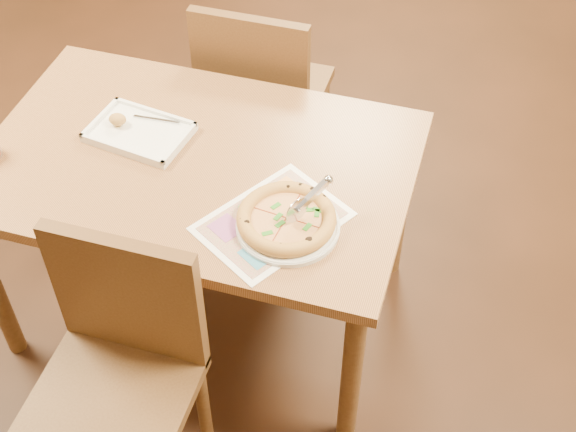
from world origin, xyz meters
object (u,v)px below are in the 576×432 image
(dining_table, at_px, (198,180))
(menu, at_px, (273,221))
(pizza, at_px, (286,219))
(pizza_cutter, at_px, (308,200))
(chair_near, at_px, (119,349))
(chair_far, at_px, (259,84))
(plate, at_px, (288,227))
(appetizer_tray, at_px, (138,132))

(dining_table, xyz_separation_m, menu, (0.30, -0.18, 0.09))
(pizza, height_order, pizza_cutter, pizza_cutter)
(chair_near, distance_m, chair_far, 1.20)
(chair_far, relative_size, pizza, 1.70)
(chair_near, distance_m, menu, 0.54)
(dining_table, bearing_deg, pizza, -28.37)
(dining_table, height_order, plate, plate)
(pizza_cutter, bearing_deg, plate, 163.63)
(chair_near, height_order, pizza_cutter, chair_near)
(pizza_cutter, xyz_separation_m, menu, (-0.09, -0.03, -0.08))
(chair_far, bearing_deg, pizza, 113.37)
(dining_table, relative_size, chair_near, 2.77)
(chair_near, bearing_deg, pizza_cutter, 49.05)
(menu, bearing_deg, dining_table, 148.96)
(dining_table, height_order, chair_far, chair_far)
(dining_table, xyz_separation_m, pizza, (0.34, -0.18, 0.11))
(plate, height_order, appetizer_tray, appetizer_tray)
(chair_far, height_order, pizza, chair_far)
(plate, xyz_separation_m, appetizer_tray, (-0.56, 0.24, 0.00))
(dining_table, relative_size, chair_far, 2.77)
(chair_near, bearing_deg, dining_table, 90.00)
(chair_far, height_order, appetizer_tray, chair_far)
(chair_far, distance_m, menu, 0.85)
(pizza_cutter, height_order, menu, pizza_cutter)
(appetizer_tray, bearing_deg, plate, -23.61)
(chair_far, bearing_deg, pizza_cutter, 117.36)
(pizza, xyz_separation_m, appetizer_tray, (-0.55, 0.24, -0.02))
(pizza_cutter, bearing_deg, menu, 138.30)
(pizza_cutter, distance_m, appetizer_tray, 0.64)
(chair_far, xyz_separation_m, pizza_cutter, (0.39, -0.75, 0.24))
(appetizer_tray, bearing_deg, menu, -24.46)
(pizza_cutter, xyz_separation_m, appetizer_tray, (-0.60, 0.21, -0.08))
(dining_table, relative_size, menu, 3.31)
(dining_table, distance_m, pizza, 0.40)
(pizza, bearing_deg, pizza_cutter, 31.32)
(plate, bearing_deg, pizza_cutter, 41.61)
(dining_table, height_order, menu, menu)
(pizza, relative_size, menu, 0.71)
(dining_table, bearing_deg, pizza_cutter, -21.30)
(chair_near, height_order, pizza, chair_near)
(dining_table, xyz_separation_m, pizza_cutter, (0.39, -0.15, 0.17))
(chair_far, xyz_separation_m, plate, (0.35, -0.79, 0.16))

